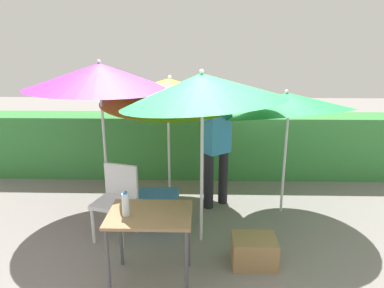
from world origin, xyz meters
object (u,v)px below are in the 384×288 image
Objects in this scene: umbrella_rainbow at (100,76)px; umbrella_navy at (202,88)px; person_vendor at (217,145)px; bottle_water at (126,204)px; crate_cardboard at (254,251)px; chair_plastic at (117,197)px; folding_table at (150,222)px; umbrella_orange at (169,91)px; umbrella_yellow at (287,104)px; cooler_box at (159,208)px.

umbrella_rainbow is 1.01× the size of umbrella_navy.
person_vendor is (0.22, 0.98, -0.92)m from umbrella_navy.
bottle_water is at bearing -117.17° from person_vendor.
crate_cardboard is at bearing 15.88° from bottle_water.
umbrella_rainbow is at bearing 146.63° from crate_cardboard.
umbrella_navy is at bearing 141.48° from crate_cardboard.
umbrella_navy is 1.70m from chair_plastic.
umbrella_navy is 1.50m from folding_table.
umbrella_orange reaches higher than bottle_water.
person_vendor is (1.56, 0.18, -0.98)m from umbrella_rainbow.
umbrella_orange is 4.18× the size of crate_cardboard.
chair_plastic reaches higher than crate_cardboard.
umbrella_rainbow is 8.86× the size of bottle_water.
umbrella_navy reaches higher than umbrella_yellow.
chair_plastic is at bearing 109.19° from bottle_water.
crate_cardboard is (-0.56, -1.26, -1.40)m from umbrella_yellow.
cooler_box is 1.25m from folding_table.
umbrella_orange is at bearing 89.20° from folding_table.
cooler_box is (-0.78, -0.59, -0.71)m from person_vendor.
umbrella_orange is 3.81× the size of cooler_box.
cooler_box is 0.65× the size of folding_table.
umbrella_orange is 1.66m from chair_plastic.
umbrella_yellow is at bearing -12.47° from umbrella_orange.
umbrella_yellow is 0.91× the size of umbrella_navy.
folding_table is (-0.03, -1.92, -1.02)m from umbrella_orange.
crate_cardboard is 1.22m from folding_table.
umbrella_orange reaches higher than folding_table.
umbrella_orange is 2.15m from bottle_water.
person_vendor is (0.68, -0.17, -0.75)m from umbrella_orange.
umbrella_rainbow is 2.89m from crate_cardboard.
person_vendor is (-0.91, 0.19, -0.63)m from umbrella_yellow.
umbrella_rainbow reaches higher than umbrella_yellow.
crate_cardboard is at bearing 16.35° from folding_table.
bottle_water is (-1.84, -1.62, -0.69)m from umbrella_yellow.
umbrella_orange reaches higher than crate_cardboard.
crate_cardboard is at bearing -36.91° from cooler_box.
chair_plastic is at bearing 160.39° from crate_cardboard.
person_vendor is at bearing 34.71° from chair_plastic.
umbrella_orange is at bearing 82.67° from cooler_box.
umbrella_yellow is 2.16× the size of chair_plastic.
folding_table is at bearing -163.65° from crate_cardboard.
umbrella_yellow is 1.41m from umbrella_navy.
umbrella_navy is 2.64× the size of folding_table.
chair_plastic is at bearing -145.29° from person_vendor.
folding_table is (-0.71, -1.75, -0.27)m from person_vendor.
umbrella_yellow is (2.47, -0.00, -0.35)m from umbrella_rainbow.
umbrella_rainbow is 4.09× the size of cooler_box.
umbrella_navy reaches higher than crate_cardboard.
bottle_water is at bearing -97.01° from umbrella_orange.
umbrella_navy is 4.06× the size of cooler_box.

